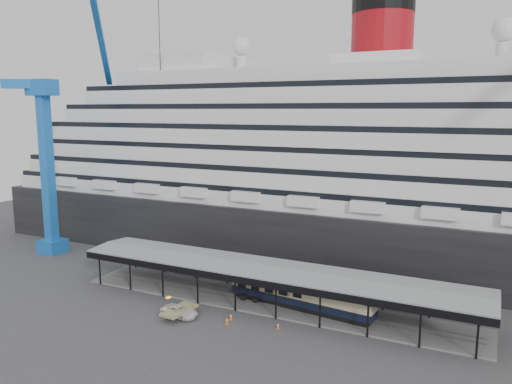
% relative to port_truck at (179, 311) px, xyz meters
% --- Properties ---
extents(ground, '(200.00, 200.00, 0.00)m').
position_rel_port_truck_xyz_m(ground, '(8.44, 3.80, -0.70)').
color(ground, '#3C3C3F').
rests_on(ground, ground).
extents(cruise_ship, '(130.00, 30.00, 43.90)m').
position_rel_port_truck_xyz_m(cruise_ship, '(8.49, 35.80, 17.65)').
color(cruise_ship, black).
rests_on(cruise_ship, ground).
extents(platform_canopy, '(56.00, 9.18, 5.30)m').
position_rel_port_truck_xyz_m(platform_canopy, '(8.44, 8.80, 1.67)').
color(platform_canopy, slate).
rests_on(platform_canopy, ground).
extents(crane_blue, '(22.63, 19.19, 47.60)m').
position_rel_port_truck_xyz_m(crane_blue, '(-36.67, 14.42, 19.26)').
color(crane_blue, blue).
rests_on(crane_blue, ground).
extents(port_truck, '(5.18, 2.71, 1.39)m').
position_rel_port_truck_xyz_m(port_truck, '(0.00, 0.00, 0.00)').
color(port_truck, silver).
rests_on(port_truck, ground).
extents(pullman_carriage, '(20.27, 4.99, 19.74)m').
position_rel_port_truck_xyz_m(pullman_carriage, '(13.08, 8.80, 1.72)').
color(pullman_carriage, black).
rests_on(pullman_carriage, ground).
extents(traffic_cone_left, '(0.48, 0.48, 0.80)m').
position_rel_port_truck_xyz_m(traffic_cone_left, '(6.35, 2.06, -0.30)').
color(traffic_cone_left, '#F4600D').
rests_on(traffic_cone_left, ground).
extents(traffic_cone_mid, '(0.56, 0.56, 0.83)m').
position_rel_port_truck_xyz_m(traffic_cone_mid, '(6.53, 0.71, -0.28)').
color(traffic_cone_mid, '#DC5A0C').
rests_on(traffic_cone_mid, ground).
extents(traffic_cone_right, '(0.45, 0.45, 0.71)m').
position_rel_port_truck_xyz_m(traffic_cone_right, '(12.69, 2.25, -0.35)').
color(traffic_cone_right, '#F6570D').
rests_on(traffic_cone_right, ground).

